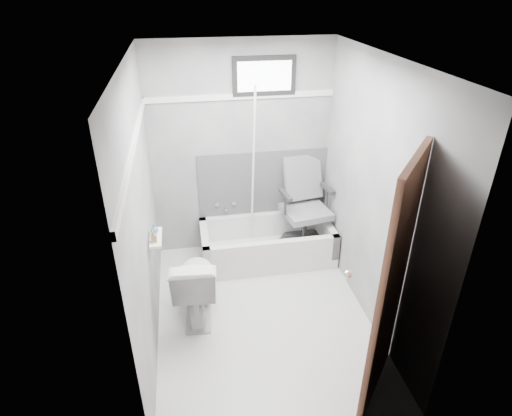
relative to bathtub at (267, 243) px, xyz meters
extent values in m
plane|color=white|center=(-0.23, -0.93, -0.21)|extent=(2.60, 2.60, 0.00)
plane|color=silver|center=(-0.23, -0.93, 2.19)|extent=(2.60, 2.60, 0.00)
cube|color=slate|center=(-0.23, 0.37, 0.99)|extent=(2.00, 0.02, 2.40)
cube|color=slate|center=(-0.23, -2.23, 0.99)|extent=(2.00, 0.02, 2.40)
cube|color=slate|center=(-1.23, -0.93, 0.99)|extent=(0.02, 2.60, 2.40)
cube|color=slate|center=(0.77, -0.93, 0.99)|extent=(0.02, 2.60, 2.40)
imported|color=silver|center=(-0.85, -0.80, 0.15)|extent=(0.47, 0.77, 0.72)
cube|color=#4C4C4F|center=(0.02, 0.36, 0.59)|extent=(1.50, 0.02, 0.78)
cube|color=white|center=(-0.23, 0.36, 1.61)|extent=(2.00, 0.02, 0.06)
cube|color=white|center=(-1.22, -0.93, 1.61)|extent=(0.02, 2.60, 0.06)
cylinder|color=white|center=(-0.14, 0.13, 0.84)|extent=(0.02, 0.32, 1.93)
cube|color=white|center=(-1.16, -0.78, 0.69)|extent=(0.10, 0.32, 0.02)
imported|color=olive|center=(-1.17, -0.86, 0.76)|extent=(0.06, 0.06, 0.11)
imported|color=slate|center=(-1.17, -0.72, 0.75)|extent=(0.10, 0.10, 0.09)
camera|label=1|loc=(-0.84, -4.06, 2.72)|focal=30.00mm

